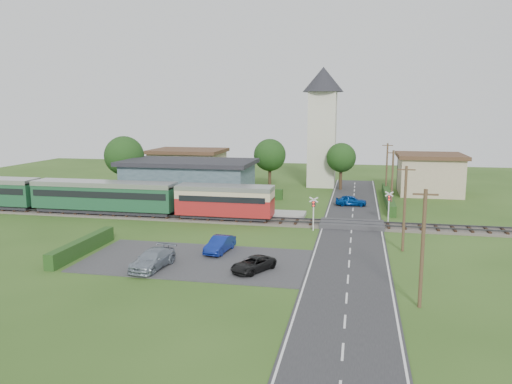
% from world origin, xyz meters
% --- Properties ---
extents(ground, '(120.00, 120.00, 0.00)m').
position_xyz_m(ground, '(0.00, 0.00, 0.00)').
color(ground, '#2D4C19').
extents(railway_track, '(76.00, 3.20, 0.49)m').
position_xyz_m(railway_track, '(0.00, 2.00, 0.11)').
color(railway_track, '#4C443D').
rests_on(railway_track, ground).
extents(road, '(6.00, 70.00, 0.05)m').
position_xyz_m(road, '(10.00, 0.00, 0.03)').
color(road, '#28282B').
rests_on(road, ground).
extents(car_park, '(17.00, 9.00, 0.08)m').
position_xyz_m(car_park, '(-1.50, -12.00, 0.04)').
color(car_park, '#333335').
rests_on(car_park, ground).
extents(crossing_deck, '(6.20, 3.40, 0.45)m').
position_xyz_m(crossing_deck, '(10.00, 2.00, 0.23)').
color(crossing_deck, '#333335').
rests_on(crossing_deck, ground).
extents(platform, '(30.00, 3.00, 0.45)m').
position_xyz_m(platform, '(-10.00, 5.20, 0.23)').
color(platform, gray).
rests_on(platform, ground).
extents(equipment_hut, '(2.30, 2.30, 2.55)m').
position_xyz_m(equipment_hut, '(-18.00, 5.20, 1.75)').
color(equipment_hut, beige).
rests_on(equipment_hut, platform).
extents(station_building, '(16.00, 9.00, 5.30)m').
position_xyz_m(station_building, '(-10.00, 10.99, 2.69)').
color(station_building, '#324A52').
rests_on(station_building, ground).
extents(train, '(43.20, 2.90, 3.40)m').
position_xyz_m(train, '(-19.75, 2.00, 2.18)').
color(train, '#232328').
rests_on(train, ground).
extents(church_tower, '(6.00, 6.00, 17.60)m').
position_xyz_m(church_tower, '(5.00, 28.00, 10.23)').
color(church_tower, beige).
rests_on(church_tower, ground).
extents(house_west, '(10.80, 8.80, 5.50)m').
position_xyz_m(house_west, '(-15.00, 25.00, 2.79)').
color(house_west, tan).
rests_on(house_west, ground).
extents(house_east, '(8.80, 8.80, 5.50)m').
position_xyz_m(house_east, '(20.00, 24.00, 2.80)').
color(house_east, tan).
rests_on(house_east, ground).
extents(hedge_carpark, '(0.80, 9.00, 1.20)m').
position_xyz_m(hedge_carpark, '(-11.00, -12.00, 0.60)').
color(hedge_carpark, '#193814').
rests_on(hedge_carpark, ground).
extents(hedge_roadside, '(0.80, 18.00, 1.20)m').
position_xyz_m(hedge_roadside, '(14.20, 16.00, 0.60)').
color(hedge_roadside, '#193814').
rests_on(hedge_roadside, ground).
extents(hedge_station, '(22.00, 0.80, 1.30)m').
position_xyz_m(hedge_station, '(-10.00, 15.50, 0.65)').
color(hedge_station, '#193814').
rests_on(hedge_station, ground).
extents(tree_a, '(5.20, 5.20, 8.00)m').
position_xyz_m(tree_a, '(-20.00, 14.00, 5.38)').
color(tree_a, '#332316').
rests_on(tree_a, ground).
extents(tree_b, '(4.60, 4.60, 7.34)m').
position_xyz_m(tree_b, '(-2.00, 23.00, 5.02)').
color(tree_b, '#332316').
rests_on(tree_b, ground).
extents(tree_c, '(4.20, 4.20, 6.78)m').
position_xyz_m(tree_c, '(8.00, 25.00, 4.65)').
color(tree_c, '#332316').
rests_on(tree_c, ground).
extents(utility_pole_a, '(1.40, 0.22, 7.00)m').
position_xyz_m(utility_pole_a, '(14.20, -18.00, 3.63)').
color(utility_pole_a, '#473321').
rests_on(utility_pole_a, ground).
extents(utility_pole_b, '(1.40, 0.22, 7.00)m').
position_xyz_m(utility_pole_b, '(14.20, -6.00, 3.63)').
color(utility_pole_b, '#473321').
rests_on(utility_pole_b, ground).
extents(utility_pole_c, '(1.40, 0.22, 7.00)m').
position_xyz_m(utility_pole_c, '(14.20, 10.00, 3.63)').
color(utility_pole_c, '#473321').
rests_on(utility_pole_c, ground).
extents(utility_pole_d, '(1.40, 0.22, 7.00)m').
position_xyz_m(utility_pole_d, '(14.20, 22.00, 3.63)').
color(utility_pole_d, '#473321').
rests_on(utility_pole_d, ground).
extents(crossing_signal_near, '(0.84, 0.28, 3.28)m').
position_xyz_m(crossing_signal_near, '(6.40, -0.41, 2.14)').
color(crossing_signal_near, silver).
rests_on(crossing_signal_near, ground).
extents(crossing_signal_far, '(0.84, 0.28, 3.28)m').
position_xyz_m(crossing_signal_far, '(13.60, 4.39, 2.14)').
color(crossing_signal_far, silver).
rests_on(crossing_signal_far, ground).
extents(streetlamp_west, '(0.30, 0.30, 5.15)m').
position_xyz_m(streetlamp_west, '(-22.00, 20.00, 3.04)').
color(streetlamp_west, '#3F3F47').
rests_on(streetlamp_west, ground).
extents(streetlamp_east, '(0.30, 0.30, 5.15)m').
position_xyz_m(streetlamp_east, '(16.00, 27.00, 3.04)').
color(streetlamp_east, '#3F3F47').
rests_on(streetlamp_east, ground).
extents(car_on_road, '(3.78, 1.72, 1.26)m').
position_xyz_m(car_on_road, '(9.70, 12.81, 0.68)').
color(car_on_road, navy).
rests_on(car_on_road, road).
extents(car_park_blue, '(1.82, 3.98, 1.27)m').
position_xyz_m(car_park_blue, '(-0.28, -9.50, 0.71)').
color(car_park_blue, navy).
rests_on(car_park_blue, car_park).
extents(car_park_silver, '(2.40, 4.76, 1.33)m').
position_xyz_m(car_park_silver, '(-3.91, -14.50, 0.74)').
color(car_park_silver, gray).
rests_on(car_park_silver, car_park).
extents(car_park_dark, '(3.25, 4.01, 1.01)m').
position_xyz_m(car_park_dark, '(3.35, -13.68, 0.59)').
color(car_park_dark, black).
rests_on(car_park_dark, car_park).
extents(pedestrian_near, '(0.68, 0.47, 1.80)m').
position_xyz_m(pedestrian_near, '(-4.13, 4.87, 1.35)').
color(pedestrian_near, gray).
rests_on(pedestrian_near, platform).
extents(pedestrian_far, '(0.91, 1.00, 1.68)m').
position_xyz_m(pedestrian_far, '(-16.48, 4.45, 1.29)').
color(pedestrian_far, gray).
rests_on(pedestrian_far, platform).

